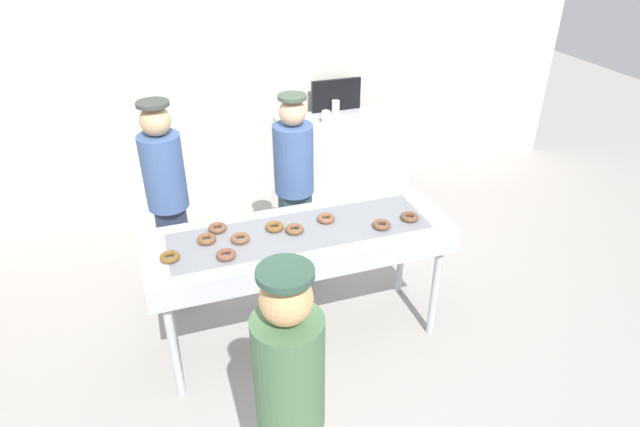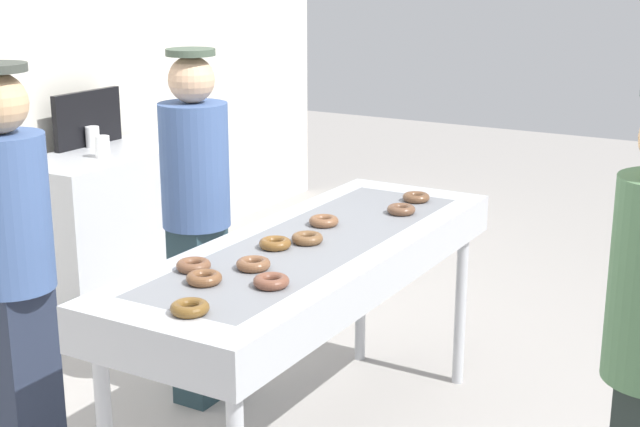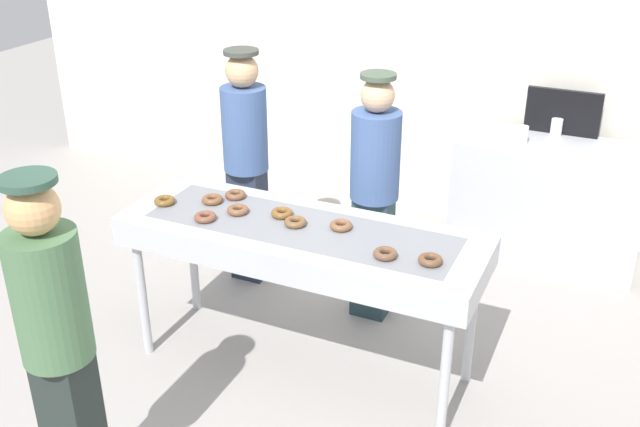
# 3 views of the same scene
# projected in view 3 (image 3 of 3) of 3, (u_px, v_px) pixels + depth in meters

# --- Properties ---
(ground_plane) EXTENTS (16.00, 16.00, 0.00)m
(ground_plane) POSITION_uv_depth(u_px,v_px,m) (303.00, 365.00, 4.60)
(ground_plane) COLOR #9E9993
(back_wall) EXTENTS (8.00, 0.12, 2.87)m
(back_wall) POSITION_uv_depth(u_px,v_px,m) (433.00, 49.00, 6.02)
(back_wall) COLOR silver
(back_wall) RESTS_ON ground
(fryer_conveyor) EXTENTS (2.11, 0.72, 0.96)m
(fryer_conveyor) POSITION_uv_depth(u_px,v_px,m) (301.00, 241.00, 4.22)
(fryer_conveyor) COLOR #B7BABF
(fryer_conveyor) RESTS_ON ground
(chocolate_donut_0) EXTENTS (0.18, 0.18, 0.04)m
(chocolate_donut_0) POSITION_uv_depth(u_px,v_px,m) (430.00, 260.00, 3.80)
(chocolate_donut_0) COLOR brown
(chocolate_donut_0) RESTS_ON fryer_conveyor
(chocolate_donut_1) EXTENTS (0.18, 0.18, 0.04)m
(chocolate_donut_1) POSITION_uv_depth(u_px,v_px,m) (282.00, 213.00, 4.30)
(chocolate_donut_1) COLOR brown
(chocolate_donut_1) RESTS_ON fryer_conveyor
(chocolate_donut_2) EXTENTS (0.17, 0.17, 0.04)m
(chocolate_donut_2) POSITION_uv_depth(u_px,v_px,m) (341.00, 225.00, 4.16)
(chocolate_donut_2) COLOR brown
(chocolate_donut_2) RESTS_ON fryer_conveyor
(chocolate_donut_3) EXTENTS (0.16, 0.16, 0.04)m
(chocolate_donut_3) POSITION_uv_depth(u_px,v_px,m) (165.00, 201.00, 4.45)
(chocolate_donut_3) COLOR brown
(chocolate_donut_3) RESTS_ON fryer_conveyor
(chocolate_donut_4) EXTENTS (0.15, 0.15, 0.04)m
(chocolate_donut_4) POSITION_uv_depth(u_px,v_px,m) (205.00, 217.00, 4.25)
(chocolate_donut_4) COLOR brown
(chocolate_donut_4) RESTS_ON fryer_conveyor
(chocolate_donut_5) EXTENTS (0.18, 0.18, 0.04)m
(chocolate_donut_5) POSITION_uv_depth(u_px,v_px,m) (212.00, 199.00, 4.47)
(chocolate_donut_5) COLOR brown
(chocolate_donut_5) RESTS_ON fryer_conveyor
(chocolate_donut_6) EXTENTS (0.17, 0.17, 0.04)m
(chocolate_donut_6) POSITION_uv_depth(u_px,v_px,m) (295.00, 222.00, 4.19)
(chocolate_donut_6) COLOR brown
(chocolate_donut_6) RESTS_ON fryer_conveyor
(chocolate_donut_7) EXTENTS (0.16, 0.16, 0.04)m
(chocolate_donut_7) POSITION_uv_depth(u_px,v_px,m) (385.00, 254.00, 3.86)
(chocolate_donut_7) COLOR brown
(chocolate_donut_7) RESTS_ON fryer_conveyor
(chocolate_donut_8) EXTENTS (0.17, 0.17, 0.04)m
(chocolate_donut_8) POSITION_uv_depth(u_px,v_px,m) (235.00, 195.00, 4.53)
(chocolate_donut_8) COLOR brown
(chocolate_donut_8) RESTS_ON fryer_conveyor
(chocolate_donut_9) EXTENTS (0.18, 0.18, 0.04)m
(chocolate_donut_9) POSITION_uv_depth(u_px,v_px,m) (238.00, 210.00, 4.34)
(chocolate_donut_9) COLOR brown
(chocolate_donut_9) RESTS_ON fryer_conveyor
(worker_baker) EXTENTS (0.31, 0.31, 1.69)m
(worker_baker) POSITION_uv_depth(u_px,v_px,m) (374.00, 188.00, 4.73)
(worker_baker) COLOR #233940
(worker_baker) RESTS_ON ground
(worker_assistant) EXTENTS (0.31, 0.31, 1.71)m
(worker_assistant) POSITION_uv_depth(u_px,v_px,m) (246.00, 156.00, 5.17)
(worker_assistant) COLOR #222A3D
(worker_assistant) RESTS_ON ground
(customer_waiting) EXTENTS (0.31, 0.31, 1.74)m
(customer_waiting) POSITION_uv_depth(u_px,v_px,m) (57.00, 341.00, 3.18)
(customer_waiting) COLOR #222C28
(customer_waiting) RESTS_ON ground
(prep_counter) EXTENTS (1.39, 0.59, 0.94)m
(prep_counter) POSITION_uv_depth(u_px,v_px,m) (547.00, 201.00, 5.67)
(prep_counter) COLOR #B7BABF
(prep_counter) RESTS_ON ground
(paper_cup_0) EXTENTS (0.09, 0.09, 0.13)m
(paper_cup_0) POSITION_uv_depth(u_px,v_px,m) (522.00, 135.00, 5.45)
(paper_cup_0) COLOR white
(paper_cup_0) RESTS_ON prep_counter
(paper_cup_1) EXTENTS (0.09, 0.09, 0.13)m
(paper_cup_1) POSITION_uv_depth(u_px,v_px,m) (556.00, 127.00, 5.60)
(paper_cup_1) COLOR white
(paper_cup_1) RESTS_ON prep_counter
(menu_display) EXTENTS (0.55, 0.04, 0.34)m
(menu_display) POSITION_uv_depth(u_px,v_px,m) (563.00, 112.00, 5.59)
(menu_display) COLOR black
(menu_display) RESTS_ON prep_counter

